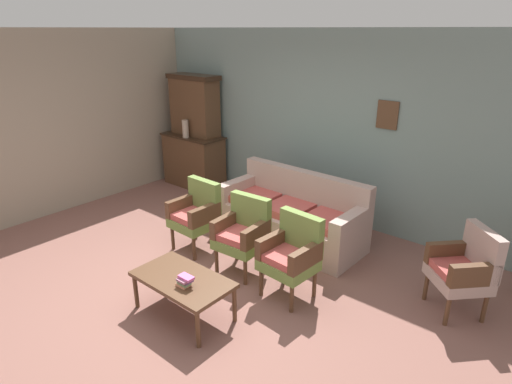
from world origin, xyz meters
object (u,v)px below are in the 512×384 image
Objects in this scene: vase_on_cabinet at (185,129)px; armchair_row_middle at (292,253)px; armchair_by_doorway at (196,213)px; floral_couch at (292,217)px; coffee_table at (183,282)px; armchair_near_cabinet at (243,232)px; side_cabinet at (194,160)px; wingback_chair_by_fireplace at (465,267)px; book_stack_on_table at (185,281)px.

vase_on_cabinet reaches higher than armchair_row_middle.
armchair_row_middle is at bearing -2.64° from armchair_by_doorway.
floral_couch is 2.03m from coffee_table.
vase_on_cabinet is 2.35m from armchair_by_doorway.
armchair_row_middle is at bearing -24.32° from vase_on_cabinet.
coffee_table is (0.11, -1.01, -0.12)m from armchair_near_cabinet.
coffee_table is (2.74, -2.65, -0.09)m from side_cabinet.
wingback_chair_by_fireplace is (2.21, -0.21, 0.17)m from floral_couch.
armchair_near_cabinet is at bearing 176.29° from armchair_row_middle.
armchair_near_cabinet is 5.62× the size of book_stack_on_table.
side_cabinet is 2.43m from armchair_by_doorway.
floral_couch and wingback_chair_by_fireplace have the same top height.
vase_on_cabinet reaches higher than side_cabinet.
floral_couch is at bearing 124.99° from armchair_row_middle.
armchair_near_cabinet is 2.33m from wingback_chair_by_fireplace.
armchair_near_cabinet is at bearing -29.21° from vase_on_cabinet.
armchair_by_doorway is 1.53m from book_stack_on_table.
side_cabinet is 0.58× the size of floral_couch.
side_cabinet is at bearing 100.66° from vase_on_cabinet.
wingback_chair_by_fireplace is 2.76m from coffee_table.
floral_couch is 2.23× the size of armchair_row_middle.
vase_on_cabinet reaches higher than book_stack_on_table.
vase_on_cabinet reaches higher than floral_couch.
vase_on_cabinet is 0.34× the size of armchair_row_middle.
coffee_table is at bearing 147.56° from book_stack_on_table.
armchair_by_doorway and armchair_row_middle have the same top height.
armchair_row_middle reaches higher than coffee_table.
vase_on_cabinet reaches higher than armchair_by_doorway.
book_stack_on_table is at bearing -135.78° from wingback_chair_by_fireplace.
wingback_chair_by_fireplace is at bearing -9.74° from side_cabinet.
floral_couch and armchair_near_cabinet have the same top height.
vase_on_cabinet is 3.03m from armchair_near_cabinet.
coffee_table is at bearing -83.96° from armchair_near_cabinet.
armchair_near_cabinet is (2.63, -1.64, 0.03)m from side_cabinet.
side_cabinet is at bearing 166.68° from floral_couch.
wingback_chair_by_fireplace is at bearing -7.65° from vase_on_cabinet.
side_cabinet is 1.28× the size of armchair_by_doorway.
armchair_near_cabinet is at bearing -1.70° from armchair_by_doorway.
armchair_by_doorway is 0.90× the size of coffee_table.
wingback_chair_by_fireplace is at bearing 20.31° from armchair_near_cabinet.
side_cabinet is 3.10m from armchair_near_cabinet.
coffee_table is (0.14, -2.03, 0.05)m from floral_couch.
armchair_by_doorway is at bearing -128.40° from floral_couch.
armchair_by_doorway is 1.00× the size of armchair_row_middle.
coffee_table is at bearing -44.03° from side_cabinet.
vase_on_cabinet is 0.34× the size of wingback_chair_by_fireplace.
armchair_near_cabinet is at bearing 96.04° from coffee_table.
book_stack_on_table is (2.83, -2.54, -0.61)m from vase_on_cabinet.
armchair_row_middle is at bearing 65.08° from book_stack_on_table.
floral_couch is (2.60, -0.62, -0.14)m from side_cabinet.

